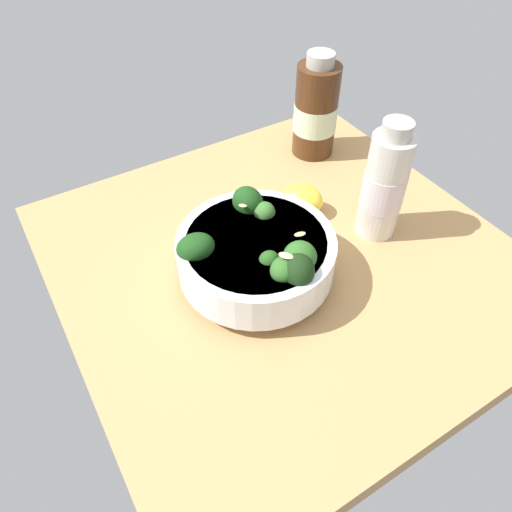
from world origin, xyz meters
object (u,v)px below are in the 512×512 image
at_px(lemon_wedge, 301,200).
at_px(bottle_tall, 384,185).
at_px(bottle_short, 316,111).
at_px(bowl_of_broccoli, 257,253).

distance_m(lemon_wedge, bottle_tall, 0.13).
distance_m(bottle_tall, bottle_short, 0.22).
bearing_deg(bottle_short, bowl_of_broccoli, -49.34).
relative_size(lemon_wedge, bottle_tall, 0.37).
bearing_deg(lemon_wedge, bottle_short, 138.03).
height_order(bottle_tall, bottle_short, bottle_tall).
bearing_deg(bowl_of_broccoli, bottle_tall, 87.67).
relative_size(lemon_wedge, bottle_short, 0.38).
xyz_separation_m(lemon_wedge, bottle_short, (-0.12, 0.11, 0.05)).
bearing_deg(bowl_of_broccoli, bottle_short, 130.66).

